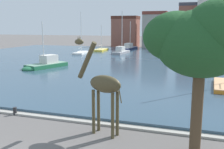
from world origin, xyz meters
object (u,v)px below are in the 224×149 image
object	(u,v)px
shade_tree	(205,39)
sailboat_navy	(130,48)
sailboat_red	(207,52)
sailboat_yellow	(102,50)
mooring_bollard	(15,111)
sailboat_white	(82,53)
sailboat_green	(44,65)
sailboat_black	(220,65)
giraffe_statue	(103,86)
sailboat_grey	(122,52)

from	to	relation	value
shade_tree	sailboat_navy	bearing A→B (deg)	107.50
sailboat_red	shade_tree	world-z (taller)	sailboat_red
sailboat_yellow	mooring_bollard	world-z (taller)	sailboat_yellow
sailboat_yellow	sailboat_red	size ratio (longest dim) A/B	0.88
sailboat_white	sailboat_green	distance (m)	19.20
sailboat_black	giraffe_statue	bearing A→B (deg)	-106.15
sailboat_navy	giraffe_statue	bearing A→B (deg)	-77.46
sailboat_red	mooring_bollard	bearing A→B (deg)	-107.15
shade_tree	mooring_bollard	world-z (taller)	shade_tree
sailboat_navy	sailboat_grey	world-z (taller)	sailboat_grey
sailboat_black	sailboat_navy	bearing A→B (deg)	129.80
sailboat_navy	sailboat_red	xyz separation A→B (m)	(17.37, -5.84, 0.02)
sailboat_white	sailboat_black	bearing A→B (deg)	-20.64
sailboat_red	mooring_bollard	size ratio (longest dim) A/B	15.28
sailboat_green	mooring_bollard	distance (m)	18.19
giraffe_statue	sailboat_green	world-z (taller)	sailboat_green
sailboat_red	shade_tree	distance (m)	44.32
giraffe_statue	sailboat_yellow	xyz separation A→B (m)	(-16.22, 43.55, -2.30)
sailboat_navy	sailboat_red	distance (m)	18.33
mooring_bollard	sailboat_white	bearing A→B (deg)	107.86
sailboat_white	sailboat_navy	distance (m)	14.48
sailboat_green	sailboat_navy	world-z (taller)	sailboat_navy
sailboat_grey	mooring_bollard	distance (m)	37.39
giraffe_statue	sailboat_grey	bearing A→B (deg)	104.48
giraffe_statue	shade_tree	distance (m)	5.54
sailboat_navy	sailboat_red	bearing A→B (deg)	-18.60
sailboat_grey	sailboat_black	bearing A→B (deg)	-33.50
sailboat_white	sailboat_yellow	bearing A→B (deg)	77.36
sailboat_green	mooring_bollard	world-z (taller)	sailboat_green
sailboat_navy	sailboat_grey	size ratio (longest dim) A/B	1.05
sailboat_yellow	sailboat_green	world-z (taller)	sailboat_green
shade_tree	mooring_bollard	size ratio (longest dim) A/B	13.68
sailboat_grey	mooring_bollard	bearing A→B (deg)	-84.80
sailboat_yellow	sailboat_grey	bearing A→B (deg)	-39.67
mooring_bollard	sailboat_green	bearing A→B (deg)	116.52
sailboat_grey	shade_tree	bearing A→B (deg)	-69.40
sailboat_white	sailboat_red	xyz separation A→B (m)	(24.32, 6.86, 0.24)
sailboat_green	sailboat_black	size ratio (longest dim) A/B	0.81
giraffe_statue	shade_tree	size ratio (longest dim) A/B	0.76
sailboat_green	sailboat_navy	bearing A→B (deg)	83.27
sailboat_white	sailboat_green	size ratio (longest dim) A/B	1.25
giraffe_statue	sailboat_green	size ratio (longest dim) A/B	0.76
giraffe_statue	sailboat_green	xyz separation A→B (m)	(-14.63, 17.35, -2.04)
sailboat_yellow	mooring_bollard	size ratio (longest dim) A/B	13.37
giraffe_statue	sailboat_red	xyz separation A→B (m)	(6.48, 43.14, -2.06)
sailboat_grey	sailboat_green	bearing A→B (deg)	-102.72
sailboat_red	sailboat_grey	xyz separation A→B (m)	(-16.37, -4.83, 0.01)
sailboat_green	sailboat_grey	size ratio (longest dim) A/B	0.79
giraffe_statue	sailboat_yellow	bearing A→B (deg)	110.42
sailboat_white	sailboat_black	xyz separation A→B (m)	(25.57, -9.63, -0.01)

